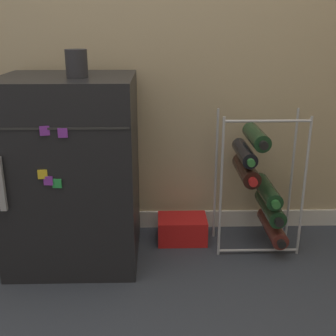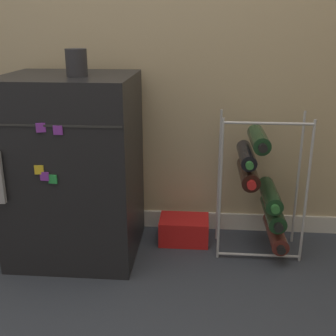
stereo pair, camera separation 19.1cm
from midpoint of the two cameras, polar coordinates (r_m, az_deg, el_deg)
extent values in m
plane|color=#333842|center=(1.70, 4.98, -18.68)|extent=(14.00, 14.00, 0.00)
cube|color=silver|center=(2.27, 5.00, -7.05)|extent=(6.73, 0.01, 0.09)
cube|color=black|center=(1.94, -9.87, -0.05)|extent=(0.56, 0.49, 0.83)
cube|color=#2D2D2D|center=(1.64, -12.45, 5.56)|extent=(0.55, 0.00, 0.01)
cube|color=#9E9EA3|center=(1.76, -18.97, -1.33)|extent=(0.02, 0.02, 0.22)
cube|color=purple|center=(1.65, -13.72, 5.29)|extent=(0.04, 0.02, 0.04)
cube|color=purple|center=(1.71, -13.36, -1.16)|extent=(0.04, 0.01, 0.04)
cube|color=green|center=(1.70, -12.29, -1.55)|extent=(0.04, 0.01, 0.04)
cube|color=purple|center=(1.63, -11.48, 5.01)|extent=(0.04, 0.01, 0.04)
cube|color=yellow|center=(1.71, -14.05, -0.30)|extent=(0.04, 0.01, 0.04)
cylinder|color=#B2B2B7|center=(1.90, 9.97, -3.21)|extent=(0.01, 0.01, 0.67)
cylinder|color=#B2B2B7|center=(1.97, 20.96, -3.38)|extent=(0.01, 0.01, 0.67)
cylinder|color=#B2B2B7|center=(2.07, 9.55, -1.31)|extent=(0.01, 0.01, 0.67)
cylinder|color=#B2B2B7|center=(2.13, 19.68, -1.53)|extent=(0.01, 0.01, 0.67)
cylinder|color=#B2B2B7|center=(2.06, 14.80, -11.40)|extent=(0.38, 0.01, 0.01)
cylinder|color=#B2B2B7|center=(1.83, 16.42, 5.79)|extent=(0.38, 0.01, 0.01)
cylinder|color=#56231E|center=(2.12, 16.88, -8.40)|extent=(0.08, 0.31, 0.08)
cylinder|color=black|center=(1.98, 17.84, -10.60)|extent=(0.04, 0.02, 0.04)
cylinder|color=#19381E|center=(2.07, 16.63, -5.75)|extent=(0.08, 0.30, 0.08)
cylinder|color=black|center=(1.93, 17.56, -7.75)|extent=(0.04, 0.02, 0.04)
cylinder|color=#19381E|center=(2.03, 16.29, -3.59)|extent=(0.08, 0.29, 0.08)
cylinder|color=#2D7033|center=(1.89, 17.18, -5.40)|extent=(0.04, 0.02, 0.04)
cylinder|color=black|center=(1.98, 13.53, -0.71)|extent=(0.08, 0.28, 0.08)
cylinder|color=red|center=(1.83, 14.21, -2.32)|extent=(0.04, 0.02, 0.04)
cylinder|color=black|center=(1.95, 13.35, 1.67)|extent=(0.07, 0.27, 0.07)
cylinder|color=#2D7033|center=(1.81, 13.99, 0.28)|extent=(0.03, 0.02, 0.03)
cylinder|color=#19381E|center=(1.94, 14.97, 3.76)|extent=(0.08, 0.26, 0.08)
cylinder|color=black|center=(1.80, 15.73, 2.57)|extent=(0.04, 0.02, 0.04)
cube|color=red|center=(2.13, 4.78, -8.38)|extent=(0.24, 0.17, 0.13)
cylinder|color=#28282D|center=(1.77, -9.22, 13.89)|extent=(0.09, 0.09, 0.11)
camera|label=1|loc=(0.10, -87.14, 0.98)|focal=45.00mm
camera|label=2|loc=(0.10, 92.86, -0.98)|focal=45.00mm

